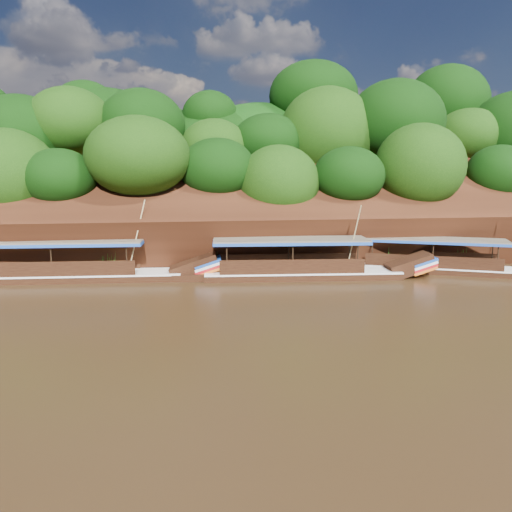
{
  "coord_description": "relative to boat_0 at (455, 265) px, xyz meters",
  "views": [
    {
      "loc": [
        -7.02,
        -23.92,
        6.96
      ],
      "look_at": [
        -2.53,
        7.0,
        1.58
      ],
      "focal_mm": 35.0,
      "sensor_mm": 36.0,
      "label": 1
    }
  ],
  "objects": [
    {
      "name": "riverbank",
      "position": [
        -11.28,
        15.43,
        1.36
      ],
      "size": [
        120.0,
        30.06,
        19.4
      ],
      "color": "black",
      "rests_on": "ground"
    },
    {
      "name": "ground",
      "position": [
        -11.26,
        -7.29,
        -0.53
      ],
      "size": [
        160.0,
        160.0,
        0.0
      ],
      "primitive_type": "plane",
      "color": "black",
      "rests_on": "ground"
    },
    {
      "name": "boat_2",
      "position": [
        -24.64,
        1.35,
        0.06
      ],
      "size": [
        16.63,
        3.3,
        5.62
      ],
      "rotation": [
        0.0,
        0.0,
        -0.06
      ],
      "color": "black",
      "rests_on": "ground"
    },
    {
      "name": "boat_0",
      "position": [
        0.0,
        0.0,
        0.0
      ],
      "size": [
        14.02,
        7.64,
        5.81
      ],
      "rotation": [
        0.0,
        0.0,
        -0.42
      ],
      "color": "black",
      "rests_on": "ground"
    },
    {
      "name": "boat_1",
      "position": [
        -9.92,
        -0.1,
        0.06
      ],
      "size": [
        15.18,
        3.49,
        5.32
      ],
      "rotation": [
        0.0,
        0.0,
        -0.08
      ],
      "color": "black",
      "rests_on": "ground"
    },
    {
      "name": "reeds",
      "position": [
        -13.1,
        2.27,
        0.33
      ],
      "size": [
        49.51,
        2.36,
        2.1
      ],
      "color": "#336A1A",
      "rests_on": "ground"
    }
  ]
}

